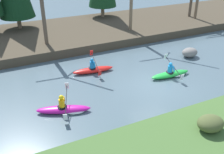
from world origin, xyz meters
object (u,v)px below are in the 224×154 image
Objects in this scene: kayaker_lead at (172,74)px; kayaker_middle at (93,69)px; kayaker_trailing at (66,109)px; boulder_midstream at (190,52)px.

kayaker_middle is at bearing 150.80° from kayaker_lead.
boulder_midstream is at bearing 36.22° from kayaker_trailing.
kayaker_middle reaches higher than boulder_midstream.
kayaker_trailing is at bearing -123.24° from kayaker_middle.
kayaker_lead and kayaker_trailing have the same top height.
kayaker_trailing is at bearing -164.40° from boulder_midstream.
kayaker_middle is at bearing 71.09° from kayaker_trailing.
kayaker_lead is 3.76m from boulder_midstream.
kayaker_trailing is at bearing -170.06° from kayaker_lead.
kayaker_middle is (-4.29, 2.71, 0.02)m from kayaker_lead.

